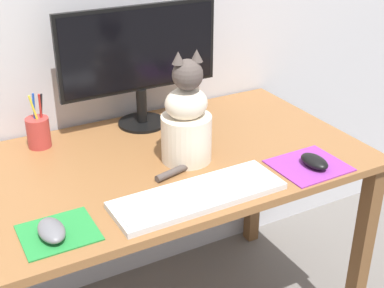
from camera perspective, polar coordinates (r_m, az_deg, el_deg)
The scene contains 9 objects.
desk at distance 1.70m, azimuth -3.21°, elevation -4.38°, with size 1.26×0.72×0.71m.
monitor at distance 1.80m, azimuth -5.61°, elevation 9.22°, with size 0.56×0.17×0.42m.
keyboard at distance 1.45m, azimuth 0.68°, elevation -5.41°, with size 0.48×0.16×0.02m.
mousepad_left at distance 1.36m, azimuth -14.05°, elevation -9.17°, with size 0.18×0.16×0.00m.
mousepad_right at distance 1.64m, azimuth 12.34°, elevation -2.26°, with size 0.22×0.19×0.00m.
computer_mouse_left at distance 1.34m, azimuth -14.76°, elevation -8.90°, with size 0.06×0.11×0.03m.
computer_mouse_right at distance 1.63m, azimuth 12.92°, elevation -1.82°, with size 0.06×0.10×0.03m.
cat at distance 1.59m, azimuth -0.60°, elevation 2.45°, with size 0.23×0.18×0.35m.
pen_cup at distance 1.77m, azimuth -16.06°, elevation 1.28°, with size 0.07×0.07×0.18m.
Camera 1 is at (-0.61, -1.33, 1.49)m, focal length 50.00 mm.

